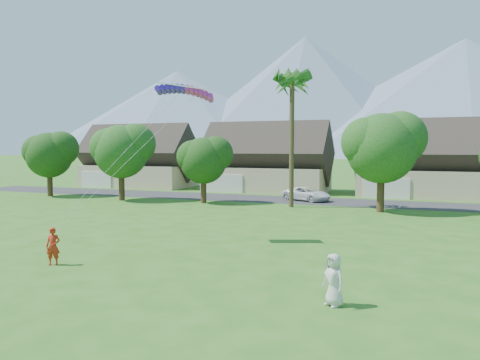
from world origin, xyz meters
The scene contains 10 objects.
ground centered at (0.00, 0.00, 0.00)m, with size 500.00×500.00×0.00m, color #2D6019.
street centered at (0.00, 34.00, 0.01)m, with size 90.00×7.00×0.01m, color #2D2D30.
kite_flyer centered at (-7.04, 3.65, 0.90)m, with size 0.65×0.43×1.79m, color red.
watcher centered at (6.34, 2.69, 0.93)m, with size 0.91×0.59×1.87m, color silver.
parked_car centered at (-1.80, 34.00, 0.72)m, with size 2.39×5.18×1.44m, color white.
mountain_ridge centered at (10.40, 260.00, 29.07)m, with size 540.00×240.00×70.00m.
houses_row centered at (0.49, 42.99, 3.44)m, with size 72.75×8.19×8.86m.
tree_row centered at (-1.14, 27.92, 4.89)m, with size 62.27×6.67×8.45m.
fan_palm centered at (-2.00, 28.50, 11.80)m, with size 3.00×3.00×13.80m.
parafoil_kite centered at (-3.85, 11.10, 8.94)m, with size 3.56×1.51×0.50m.
Camera 1 is at (9.04, -13.52, 5.59)m, focal length 35.00 mm.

